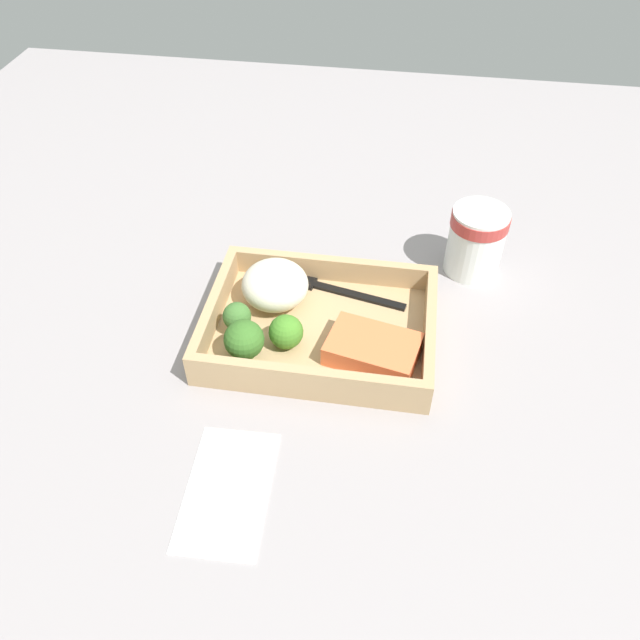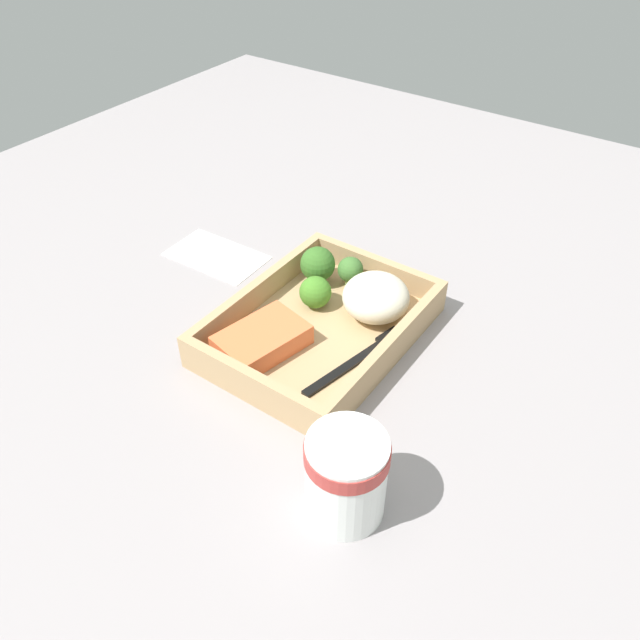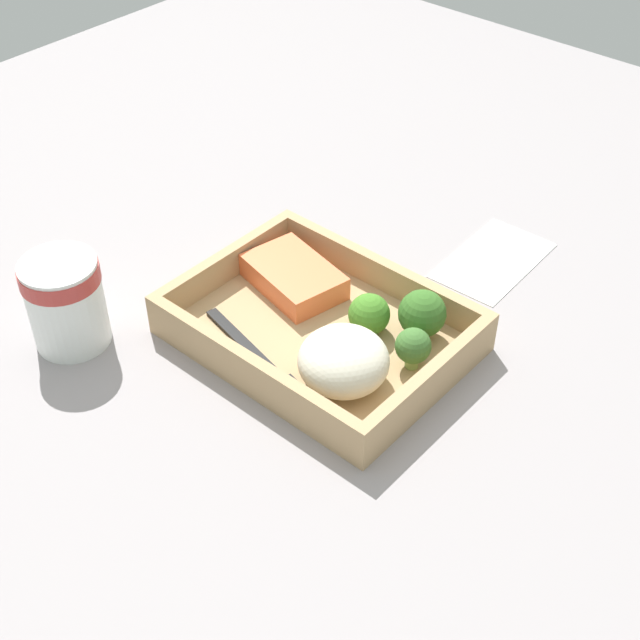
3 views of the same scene
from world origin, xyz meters
TOP-DOWN VIEW (x-y plane):
  - ground_plane at (0.00, 0.00)cm, footprint 160.00×160.00cm
  - takeout_tray at (0.00, 0.00)cm, footprint 27.60×20.54cm
  - tray_rim at (0.00, 0.00)cm, footprint 27.60×20.54cm
  - salmon_fillet at (-6.78, 3.62)cm, footprint 11.61×8.89cm
  - mashed_potatoes at (6.36, -4.05)cm, footprint 8.44×8.42cm
  - broccoli_floret_1 at (7.89, 5.93)cm, footprint 4.70×4.70cm
  - broccoli_floret_2 at (3.55, 3.22)cm, footprint 4.14×4.14cm
  - broccoli_floret_3 at (9.78, 1.95)cm, footprint 3.44×3.44cm
  - fork at (-1.41, -7.01)cm, footprint 15.79×4.97cm
  - paper_cup at (-18.63, -15.99)cm, footprint 7.65×7.65cm
  - receipt_slip at (5.78, 22.68)cm, footprint 8.85×14.57cm

SIDE VIEW (x-z plane):
  - ground_plane at x=0.00cm, z-range -2.00..0.00cm
  - receipt_slip at x=5.78cm, z-range 0.00..0.24cm
  - takeout_tray at x=0.00cm, z-range 0.00..1.20cm
  - fork at x=-1.41cm, z-range 1.20..1.64cm
  - salmon_fillet at x=-6.78cm, z-range 1.20..3.83cm
  - tray_rim at x=0.00cm, z-range 1.20..4.54cm
  - broccoli_floret_2 at x=3.55cm, z-range 1.19..5.42cm
  - broccoli_floret_3 at x=9.78cm, z-range 1.51..5.80cm
  - mashed_potatoes at x=6.36cm, z-range 1.20..6.77cm
  - broccoli_floret_1 at x=7.89cm, z-range 1.39..6.67cm
  - paper_cup at x=-18.63cm, z-range 0.56..10.02cm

